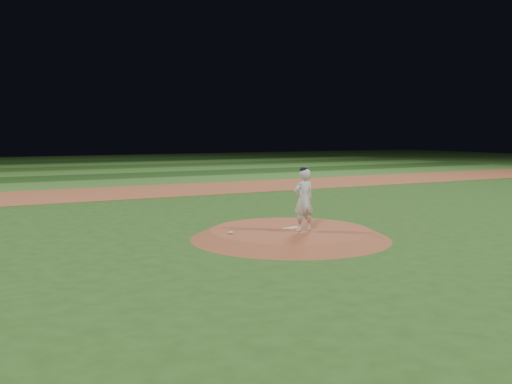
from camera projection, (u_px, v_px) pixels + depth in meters
name	position (u px, v px, depth m)	size (l,w,h in m)	color
ground	(290.00, 238.00, 15.73)	(120.00, 120.00, 0.00)	#27501A
infield_dirt_band	(140.00, 192.00, 27.99)	(70.00, 6.00, 0.02)	#99502F
outfield_stripe_0	(112.00, 183.00, 32.80)	(70.00, 5.00, 0.02)	#376B27
outfield_stripe_1	(93.00, 177.00, 37.18)	(70.00, 5.00, 0.02)	#1C4115
outfield_stripe_2	(77.00, 172.00, 41.56)	(70.00, 5.00, 0.02)	#3B7129
outfield_stripe_3	(65.00, 168.00, 45.93)	(70.00, 5.00, 0.02)	#234E19
outfield_stripe_4	(55.00, 165.00, 50.31)	(70.00, 5.00, 0.02)	#40772B
outfield_stripe_5	(46.00, 163.00, 54.69)	(70.00, 5.00, 0.02)	#184115
pitchers_mound	(290.00, 234.00, 15.72)	(5.50, 5.50, 0.25)	#974C2F
pitching_rubber	(290.00, 228.00, 15.85)	(0.52, 0.13, 0.03)	silver
rosin_bag	(231.00, 233.00, 14.98)	(0.13, 0.13, 0.07)	beige
pitcher_on_mound	(304.00, 200.00, 15.34)	(0.63, 0.43, 1.74)	silver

